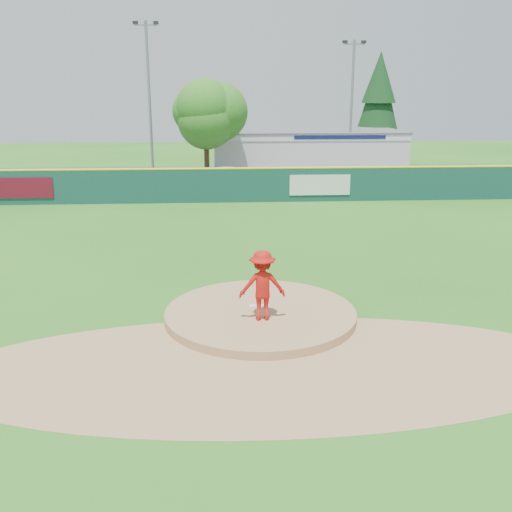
{
  "coord_description": "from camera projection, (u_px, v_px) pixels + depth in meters",
  "views": [
    {
      "loc": [
        -1.09,
        -15.29,
        6.31
      ],
      "look_at": [
        0.0,
        2.0,
        1.3
      ],
      "focal_mm": 40.0,
      "sensor_mm": 36.0,
      "label": 1
    }
  ],
  "objects": [
    {
      "name": "parking_lot",
      "position": [
        235.0,
        180.0,
        42.36
      ],
      "size": [
        44.0,
        16.0,
        0.02
      ],
      "primitive_type": "cube",
      "color": "#38383A",
      "rests_on": "ground"
    },
    {
      "name": "pitchers_mound",
      "position": [
        260.0,
        318.0,
        16.48
      ],
      "size": [
        5.5,
        5.5,
        0.5
      ],
      "primitive_type": "cylinder",
      "color": "#9E774C",
      "rests_on": "ground"
    },
    {
      "name": "outfield_fence",
      "position": [
        239.0,
        184.0,
        33.44
      ],
      "size": [
        40.0,
        0.14,
        2.07
      ],
      "color": "#123D37",
      "rests_on": "ground"
    },
    {
      "name": "ground",
      "position": [
        260.0,
        318.0,
        16.48
      ],
      "size": [
        120.0,
        120.0,
        0.0
      ],
      "primitive_type": "plane",
      "color": "#286B19",
      "rests_on": "ground"
    },
    {
      "name": "infield_dirt_arc",
      "position": [
        269.0,
        366.0,
        13.6
      ],
      "size": [
        15.4,
        15.4,
        0.01
      ],
      "primitive_type": "cylinder",
      "color": "#9E774C",
      "rests_on": "ground"
    },
    {
      "name": "conifer_tree",
      "position": [
        379.0,
        101.0,
        50.25
      ],
      "size": [
        4.4,
        4.4,
        9.5
      ],
      "color": "#382314",
      "rests_on": "ground"
    },
    {
      "name": "pool_building_grp",
      "position": [
        306.0,
        150.0,
        47.06
      ],
      "size": [
        15.2,
        8.2,
        3.31
      ],
      "color": "silver",
      "rests_on": "ground"
    },
    {
      "name": "van",
      "position": [
        233.0,
        178.0,
        38.3
      ],
      "size": [
        5.57,
        3.42,
        1.44
      ],
      "primitive_type": "imported",
      "rotation": [
        0.0,
        0.0,
        1.78
      ],
      "color": "white",
      "rests_on": "parking_lot"
    },
    {
      "name": "light_pole_right",
      "position": [
        352.0,
        102.0,
        43.29
      ],
      "size": [
        1.75,
        0.25,
        10.0
      ],
      "color": "gray",
      "rests_on": "ground"
    },
    {
      "name": "fence_banners",
      "position": [
        173.0,
        186.0,
        33.15
      ],
      "size": [
        20.89,
        0.04,
        1.2
      ],
      "color": "maroon",
      "rests_on": "ground"
    },
    {
      "name": "playground_slide",
      "position": [
        27.0,
        182.0,
        36.56
      ],
      "size": [
        0.92,
        2.59,
        1.43
      ],
      "color": "blue",
      "rests_on": "ground"
    },
    {
      "name": "deciduous_tree",
      "position": [
        206.0,
        118.0,
        39.06
      ],
      "size": [
        5.6,
        5.6,
        7.36
      ],
      "color": "#382314",
      "rests_on": "ground"
    },
    {
      "name": "pitcher",
      "position": [
        262.0,
        285.0,
        15.52
      ],
      "size": [
        1.29,
        0.77,
        1.96
      ],
      "primitive_type": "imported",
      "rotation": [
        0.0,
        0.0,
        3.18
      ],
      "color": "#B6150F",
      "rests_on": "pitchers_mound"
    },
    {
      "name": "light_pole_left",
      "position": [
        149.0,
        95.0,
        40.32
      ],
      "size": [
        1.75,
        0.25,
        11.0
      ],
      "color": "gray",
      "rests_on": "ground"
    },
    {
      "name": "pitching_rubber",
      "position": [
        260.0,
        306.0,
        16.69
      ],
      "size": [
        0.6,
        0.15,
        0.04
      ],
      "primitive_type": "cube",
      "color": "white",
      "rests_on": "pitchers_mound"
    }
  ]
}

